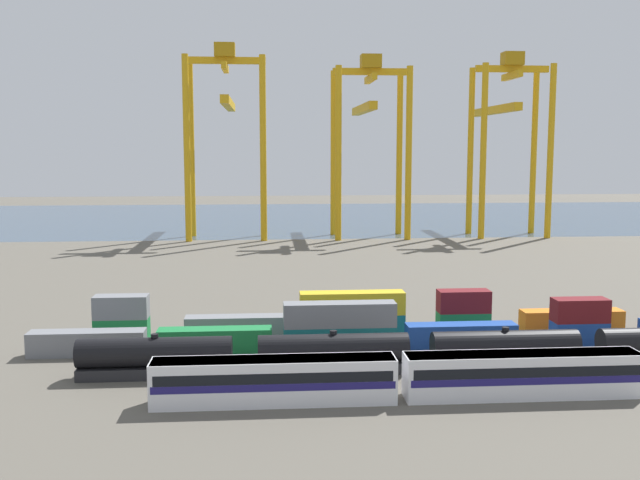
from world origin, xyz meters
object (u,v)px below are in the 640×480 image
at_px(gantry_crane_west, 227,121).
at_px(gantry_crane_central, 369,127).
at_px(shipping_container_0, 87,343).
at_px(shipping_container_4, 461,335).
at_px(freight_tank_row, 420,351).
at_px(passenger_train, 400,376).
at_px(gantry_crane_east, 506,126).

relative_size(gantry_crane_west, gantry_crane_central, 1.05).
distance_m(shipping_container_0, shipping_container_4, 40.14).
bearing_deg(gantry_crane_west, shipping_container_4, -73.53).
height_order(freight_tank_row, shipping_container_0, freight_tank_row).
height_order(passenger_train, gantry_crane_east, gantry_crane_east).
distance_m(passenger_train, freight_tank_row, 8.66).
xyz_separation_m(freight_tank_row, gantry_crane_east, (45.24, 110.17, 25.17)).
bearing_deg(freight_tank_row, gantry_crane_east, 67.67).
bearing_deg(freight_tank_row, gantry_crane_central, 84.45).
height_order(freight_tank_row, gantry_crane_central, gantry_crane_central).
relative_size(gantry_crane_west, gantry_crane_east, 1.03).
distance_m(freight_tank_row, shipping_container_0, 34.77).
xyz_separation_m(shipping_container_0, gantry_crane_east, (79.04, 102.05, 25.84)).
relative_size(passenger_train, shipping_container_0, 3.52).
distance_m(passenger_train, shipping_container_4, 18.84).
distance_m(shipping_container_0, gantry_crane_west, 106.25).
height_order(shipping_container_0, gantry_crane_west, gantry_crane_west).
xyz_separation_m(freight_tank_row, gantry_crane_central, (10.66, 109.75, 24.79)).
bearing_deg(gantry_crane_east, passenger_train, -112.42).
distance_m(shipping_container_4, gantry_crane_central, 104.86).
height_order(shipping_container_0, gantry_crane_east, gantry_crane_east).
bearing_deg(passenger_train, shipping_container_0, 152.10).
bearing_deg(shipping_container_4, gantry_crane_central, 87.56).
bearing_deg(freight_tank_row, gantry_crane_west, 102.22).
height_order(shipping_container_4, gantry_crane_central, gantry_crane_central).
relative_size(shipping_container_0, gantry_crane_central, 0.28).
xyz_separation_m(passenger_train, shipping_container_0, (-30.32, 16.05, -0.84)).
distance_m(passenger_train, shipping_container_0, 34.32).
bearing_deg(freight_tank_row, shipping_container_4, 52.04).
height_order(shipping_container_0, shipping_container_4, same).
distance_m(gantry_crane_west, gantry_crane_central, 34.61).
bearing_deg(passenger_train, gantry_crane_west, 99.79).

